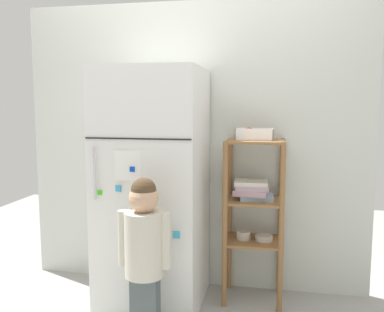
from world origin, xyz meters
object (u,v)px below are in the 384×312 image
child_standing (144,243)px  fruit_bin (254,135)px  refrigerator (153,188)px  pantry_shelf_unit (254,204)px

child_standing → fruit_bin: 1.04m
refrigerator → child_standing: size_ratio=1.67×
fruit_bin → child_standing: bearing=-131.9°
refrigerator → fruit_bin: size_ratio=6.35×
child_standing → pantry_shelf_unit: size_ratio=0.85×
child_standing → fruit_bin: fruit_bin is taller
pantry_shelf_unit → fruit_bin: 0.48m
pantry_shelf_unit → fruit_bin: (-0.00, -0.01, 0.48)m
child_standing → pantry_shelf_unit: pantry_shelf_unit is taller
refrigerator → pantry_shelf_unit: bearing=13.0°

